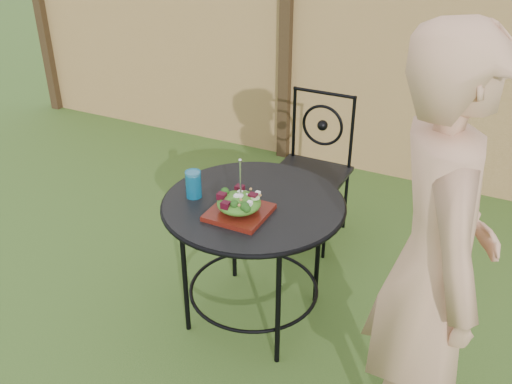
# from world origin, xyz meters

# --- Properties ---
(ground) EXTENTS (60.00, 60.00, 0.00)m
(ground) POSITION_xyz_m (0.00, 0.00, 0.00)
(ground) COLOR #234215
(ground) RESTS_ON ground
(fence) EXTENTS (8.00, 0.12, 1.90)m
(fence) POSITION_xyz_m (-0.00, 2.19, 0.95)
(fence) COLOR tan
(fence) RESTS_ON ground
(patio_table) EXTENTS (0.92, 0.92, 0.72)m
(patio_table) POSITION_xyz_m (-0.60, 0.19, 0.59)
(patio_table) COLOR black
(patio_table) RESTS_ON ground
(patio_chair) EXTENTS (0.46, 0.46, 0.95)m
(patio_chair) POSITION_xyz_m (-0.65, 1.12, 0.50)
(patio_chair) COLOR black
(patio_chair) RESTS_ON ground
(diner) EXTENTS (0.64, 0.77, 1.79)m
(diner) POSITION_xyz_m (0.33, -0.22, 0.90)
(diner) COLOR tan
(diner) RESTS_ON ground
(salad_plate) EXTENTS (0.27, 0.27, 0.02)m
(salad_plate) POSITION_xyz_m (-0.60, 0.04, 0.74)
(salad_plate) COLOR #3E1308
(salad_plate) RESTS_ON patio_table
(salad) EXTENTS (0.21, 0.21, 0.08)m
(salad) POSITION_xyz_m (-0.60, 0.04, 0.79)
(salad) COLOR #235614
(salad) RESTS_ON salad_plate
(fork) EXTENTS (0.01, 0.01, 0.18)m
(fork) POSITION_xyz_m (-0.59, 0.04, 0.92)
(fork) COLOR silver
(fork) RESTS_ON salad
(drinking_glass) EXTENTS (0.08, 0.08, 0.14)m
(drinking_glass) POSITION_xyz_m (-0.89, 0.10, 0.79)
(drinking_glass) COLOR #0B5980
(drinking_glass) RESTS_ON patio_table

